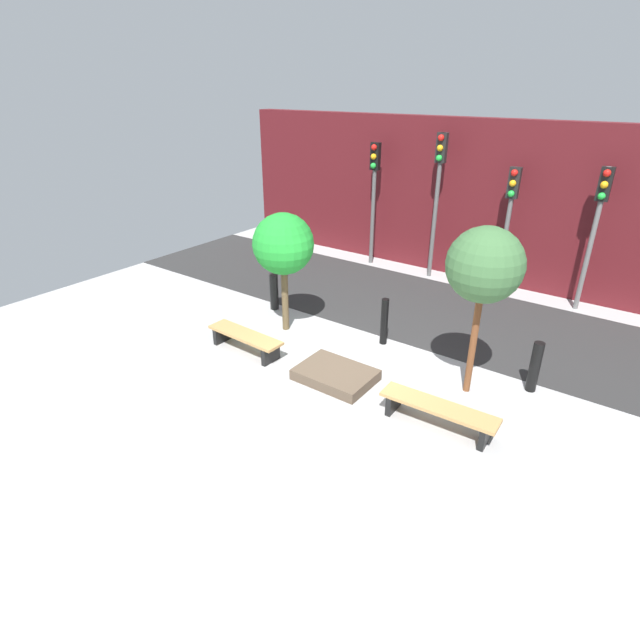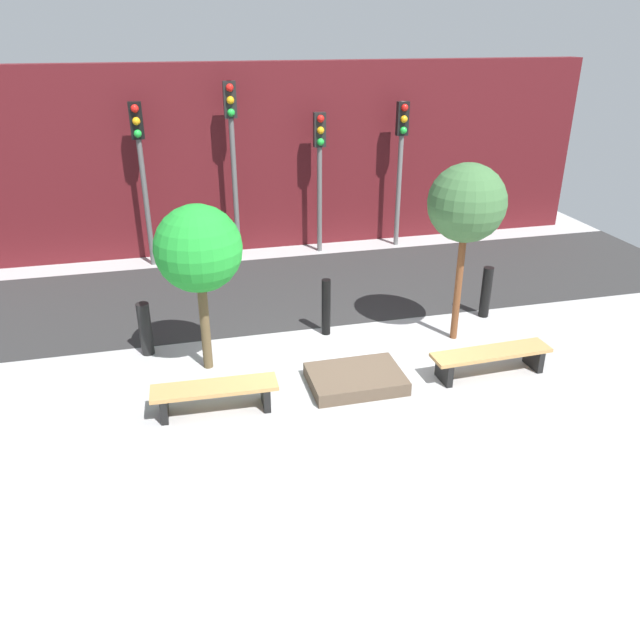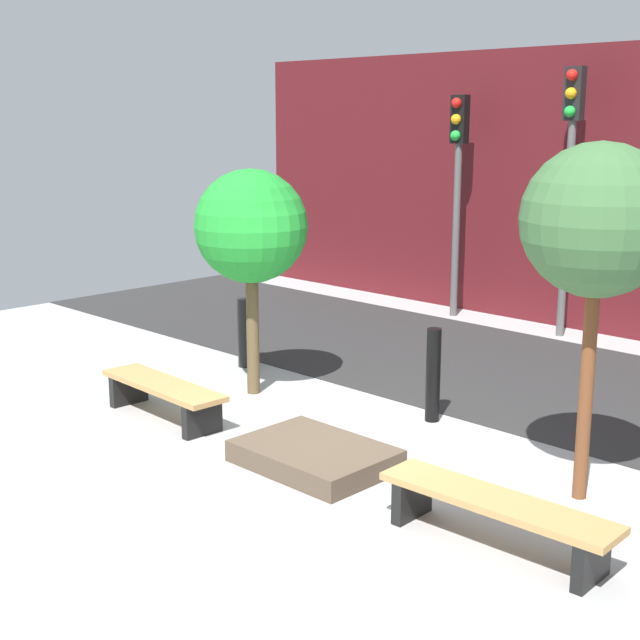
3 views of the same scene
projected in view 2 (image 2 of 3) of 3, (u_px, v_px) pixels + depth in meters
ground_plane at (352, 379)px, 10.05m from camera, size 18.00×18.00×0.00m
road_strip at (300, 288)px, 13.51m from camera, size 18.00×4.04×0.01m
building_facade at (271, 158)px, 15.29m from camera, size 16.20×0.50×4.42m
bench_left at (215, 393)px, 9.09m from camera, size 1.85×0.53×0.42m
bench_right at (491, 357)px, 10.06m from camera, size 2.00×0.52×0.43m
planter_bed at (356, 379)px, 9.83m from camera, size 1.46×1.06×0.21m
tree_behind_left_bench at (198, 250)px, 9.53m from camera, size 1.36×1.36×2.75m
tree_behind_right_bench at (467, 204)px, 10.32m from camera, size 1.31×1.31×3.16m
bollard_far_left at (145, 329)px, 10.62m from camera, size 0.22×0.22×0.94m
bollard_left at (326, 307)px, 11.30m from camera, size 0.16×0.16×1.07m
bollard_center at (486, 292)px, 12.01m from camera, size 0.19×0.19×1.01m
traffic_light_west at (141, 156)px, 13.77m from camera, size 0.28×0.27×3.69m
traffic_light_mid_west at (232, 141)px, 14.12m from camera, size 0.28×0.27×4.06m
traffic_light_mid_east at (320, 157)px, 14.76m from camera, size 0.28×0.27×3.35m
traffic_light_east at (401, 148)px, 15.16m from camera, size 0.28×0.27×3.53m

